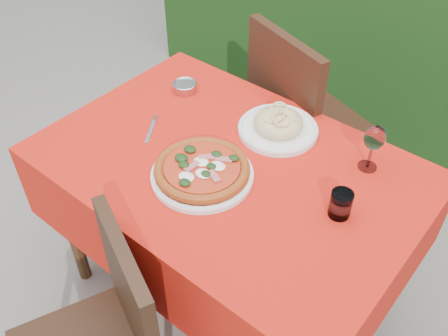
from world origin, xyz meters
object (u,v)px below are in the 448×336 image
Objects in this scene: pizza_plate at (202,171)px; steel_ramekin at (185,87)px; chair_near at (106,336)px; pasta_plate at (278,125)px; chair_far at (299,118)px; water_glass at (340,205)px; fork at (150,132)px; wine_glass at (374,139)px.

pizza_plate is 0.50m from steel_ramekin.
chair_near is 0.89m from pasta_plate.
chair_far is at bearing 95.10° from pizza_plate.
water_glass is 0.48× the size of fork.
pasta_plate is at bearing -174.41° from wine_glass.
steel_ramekin is at bearing -177.44° from pasta_plate.
fork is at bearing -140.04° from pasta_plate.
fork is (-0.35, 0.55, 0.26)m from chair_near.
chair_near is 0.70m from fork.
pizza_plate is (-0.05, 0.50, 0.28)m from chair_near.
chair_far is 0.73m from pizza_plate.
water_glass is 0.26m from wine_glass.
pasta_plate is 0.46m from fork.
chair_far is 0.63m from wine_glass.
chair_far is 5.40× the size of fork.
wine_glass reaches higher than chair_near.
chair_far reaches higher than wine_glass.
chair_far reaches higher than chair_near.
chair_far reaches higher than fork.
fork is at bearing 145.37° from chair_near.
water_glass is 0.82m from steel_ramekin.
wine_glass is at bearing 5.59° from pasta_plate.
water_glass is (0.37, -0.21, 0.01)m from pasta_plate.
pasta_plate is (0.05, 0.35, 0.00)m from pizza_plate.
pizza_plate is (0.06, -0.70, 0.22)m from chair_far.
pizza_plate is at bearing 118.95° from chair_near.
fork is at bearing -154.60° from wine_glass.
chair_near is 9.92× the size of water_glass.
pizza_plate is 0.55m from wine_glass.
pasta_plate reaches higher than steel_ramekin.
pizza_plate is at bearing 113.84° from chair_far.
chair_near is 5.12× the size of wine_glass.
pasta_plate is at bearing 150.27° from water_glass.
chair_near is 1.01m from wine_glass.
pizza_plate is 4.23× the size of steel_ramekin.
chair_far is at bearing 118.65° from chair_near.
wine_glass is (0.34, 0.88, 0.37)m from chair_near.
chair_far is 10.88× the size of steel_ramekin.
chair_far is (-0.11, 1.19, 0.06)m from chair_near.
fork is (-0.35, -0.29, -0.03)m from pasta_plate.
chair_near is 0.97m from steel_ramekin.
chair_near is 3.03× the size of pasta_plate.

